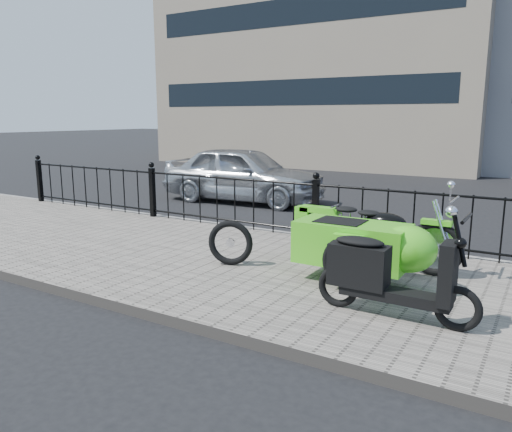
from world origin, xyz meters
The scene contains 9 objects.
ground centered at (0.00, 0.00, 0.00)m, with size 120.00×120.00×0.00m, color black.
sidewalk centered at (0.00, -0.50, 0.06)m, with size 30.00×3.80×0.12m, color #655E55.
curb centered at (0.00, 1.44, 0.06)m, with size 30.00×0.10×0.12m, color gray.
iron_fence centered at (0.00, 1.30, 0.59)m, with size 14.11×0.11×1.08m.
building_tan centered at (-6.00, 15.99, 6.00)m, with size 14.00×8.01×12.00m.
motorcycle_sidecar centered at (1.45, -0.32, 0.59)m, with size 2.28×1.48×0.98m.
scooter centered at (1.92, -1.30, 0.54)m, with size 1.60×0.47×1.09m.
spare_tire centered at (-0.34, -0.65, 0.42)m, with size 0.61×0.61×0.09m, color black.
sedan_car centered at (-3.30, 4.30, 0.68)m, with size 1.62×4.02×1.37m, color #B7BABF.
Camera 1 is at (3.27, -5.94, 2.06)m, focal length 35.00 mm.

